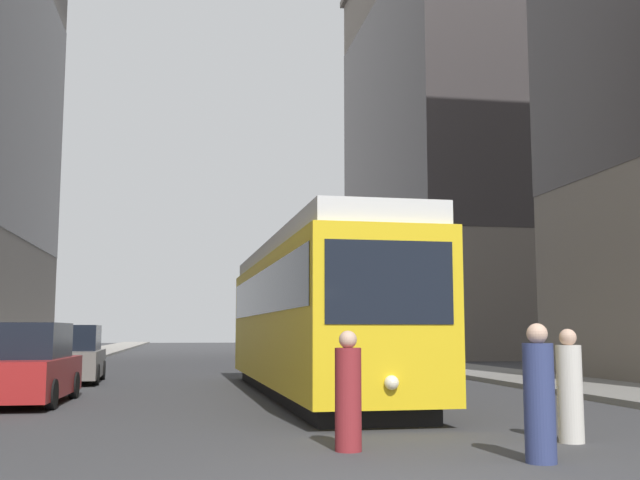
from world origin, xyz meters
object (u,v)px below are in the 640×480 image
(streetcar, at_px, (311,313))
(pedestrian_crossing_far, at_px, (539,397))
(parked_car_left_mid, at_px, (72,356))
(pedestrian_crossing_near, at_px, (570,389))
(transit_bus, at_px, (333,324))
(pedestrian_on_sidewalk, at_px, (348,395))
(parked_car_left_near, at_px, (26,366))

(streetcar, relative_size, pedestrian_crossing_far, 8.40)
(parked_car_left_mid, xyz_separation_m, pedestrian_crossing_near, (9.19, -14.81, -0.07))
(transit_bus, bearing_deg, pedestrian_crossing_near, -95.12)
(parked_car_left_mid, distance_m, pedestrian_on_sidewalk, 16.09)
(streetcar, bearing_deg, transit_bus, 75.86)
(parked_car_left_near, distance_m, pedestrian_crossing_near, 11.93)
(parked_car_left_mid, bearing_deg, transit_bus, 43.10)
(pedestrian_crossing_near, bearing_deg, parked_car_left_near, -60.07)
(streetcar, distance_m, pedestrian_crossing_near, 9.19)
(transit_bus, height_order, parked_car_left_mid, transit_bus)
(pedestrian_crossing_near, xyz_separation_m, pedestrian_crossing_far, (-1.23, -1.53, 0.03))
(streetcar, distance_m, pedestrian_crossing_far, 10.44)
(parked_car_left_near, distance_m, pedestrian_on_sidewalk, 9.73)
(parked_car_left_mid, bearing_deg, pedestrian_on_sidewalk, -71.09)
(pedestrian_crossing_near, height_order, pedestrian_on_sidewalk, pedestrian_crossing_near)
(streetcar, height_order, pedestrian_crossing_near, streetcar)
(pedestrian_crossing_far, bearing_deg, parked_car_left_near, -81.00)
(parked_car_left_near, xyz_separation_m, pedestrian_crossing_far, (7.95, -9.15, -0.04))
(streetcar, xyz_separation_m, parked_car_left_near, (-6.71, -1.13, -1.26))
(transit_bus, distance_m, parked_car_left_mid, 14.98)
(streetcar, relative_size, transit_bus, 1.23)
(parked_car_left_near, bearing_deg, streetcar, 11.13)
(pedestrian_on_sidewalk, bearing_deg, parked_car_left_near, 28.25)
(streetcar, height_order, parked_car_left_near, streetcar)
(parked_car_left_mid, height_order, pedestrian_crossing_near, parked_car_left_mid)
(parked_car_left_near, relative_size, pedestrian_on_sidewalk, 2.70)
(pedestrian_crossing_near, bearing_deg, pedestrian_crossing_far, 30.82)
(parked_car_left_near, xyz_separation_m, pedestrian_on_sidewalk, (5.78, -7.82, -0.08))
(streetcar, height_order, parked_car_left_mid, streetcar)
(transit_bus, relative_size, pedestrian_crossing_near, 7.11)
(streetcar, xyz_separation_m, pedestrian_on_sidewalk, (-0.93, -8.95, -1.34))
(transit_bus, relative_size, parked_car_left_near, 2.68)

